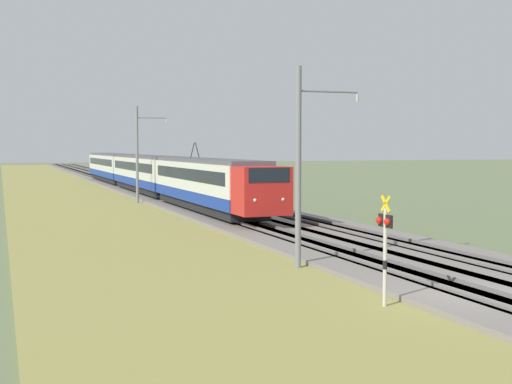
# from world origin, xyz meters

# --- Properties ---
(ground_plane) EXTENTS (400.00, 400.00, 0.00)m
(ground_plane) POSITION_xyz_m (0.00, 0.00, 0.00)
(ground_plane) COLOR #6B7A51
(ballast_main) EXTENTS (240.00, 4.40, 0.30)m
(ballast_main) POSITION_xyz_m (50.00, 0.00, 0.15)
(ballast_main) COLOR gray
(ballast_main) RESTS_ON ground
(ballast_adjacent) EXTENTS (240.00, 4.40, 0.30)m
(ballast_adjacent) POSITION_xyz_m (50.00, -3.81, 0.15)
(ballast_adjacent) COLOR gray
(ballast_adjacent) RESTS_ON ground
(track_main) EXTENTS (240.00, 1.57, 0.45)m
(track_main) POSITION_xyz_m (50.00, 0.00, 0.16)
(track_main) COLOR #4C4238
(track_main) RESTS_ON ground
(track_adjacent) EXTENTS (240.00, 1.57, 0.45)m
(track_adjacent) POSITION_xyz_m (50.00, -3.81, 0.16)
(track_adjacent) COLOR #4C4238
(track_adjacent) RESTS_ON ground
(grass_verge) EXTENTS (240.00, 11.10, 0.12)m
(grass_verge) POSITION_xyz_m (50.00, 7.14, 0.06)
(grass_verge) COLOR #99934C
(grass_verge) RESTS_ON ground
(passenger_train) EXTENTS (65.50, 2.82, 4.89)m
(passenger_train) POSITION_xyz_m (50.11, 0.00, 2.27)
(passenger_train) COLOR red
(passenger_train) RESTS_ON ground
(crossing_signal_near) EXTENTS (0.70, 0.23, 3.23)m
(crossing_signal_near) POSITION_xyz_m (0.35, 2.94, 1.97)
(crossing_signal_near) COLOR beige
(crossing_signal_near) RESTS_ON ground
(catenary_mast_near) EXTENTS (0.22, 2.56, 7.51)m
(catenary_mast_near) POSITION_xyz_m (7.07, 2.61, 3.89)
(catenary_mast_near) COLOR slate
(catenary_mast_near) RESTS_ON ground
(catenary_mast_mid) EXTENTS (0.22, 2.56, 7.80)m
(catenary_mast_mid) POSITION_xyz_m (39.57, 2.61, 4.04)
(catenary_mast_mid) COLOR slate
(catenary_mast_mid) RESTS_ON ground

